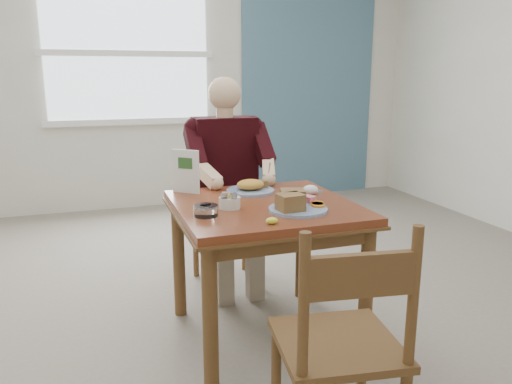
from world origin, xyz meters
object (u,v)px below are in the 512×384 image
object	(u,v)px
near_plate	(295,204)
diner	(228,168)
table	(264,224)
chair_far	(225,214)
chair_near	(342,347)
far_plate	(251,187)

from	to	relation	value
near_plate	diner	bearing A→B (deg)	96.04
table	diner	bearing A→B (deg)	90.00
chair_far	diner	size ratio (longest dim) A/B	0.69
chair_near	far_plate	xyz separation A→B (m)	(0.07, 1.23, 0.30)
table	chair_near	distance (m)	0.99
diner	far_plate	world-z (taller)	diner
chair_near	far_plate	distance (m)	1.27
chair_near	near_plate	world-z (taller)	chair_near
diner	near_plate	size ratio (longest dim) A/B	4.45
far_plate	chair_far	bearing A→B (deg)	91.47
chair_far	diner	bearing A→B (deg)	-89.99
near_plate	far_plate	xyz separation A→B (m)	(-0.08, 0.45, -0.01)
table	diner	distance (m)	0.73
near_plate	far_plate	size ratio (longest dim) A/B	1.00
chair_far	near_plate	world-z (taller)	chair_far
table	far_plate	xyz separation A→B (m)	(0.01, 0.26, 0.14)
table	chair_near	xyz separation A→B (m)	(-0.06, -0.97, -0.16)
table	diner	xyz separation A→B (m)	(0.00, 0.71, 0.17)
chair_far	near_plate	distance (m)	1.03
chair_far	near_plate	bearing A→B (deg)	-84.50
diner	far_plate	size ratio (longest dim) A/B	4.44
table	near_plate	world-z (taller)	near_plate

